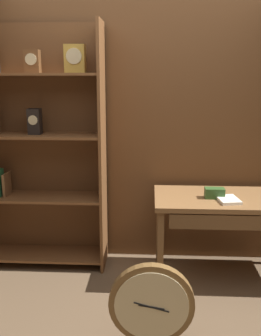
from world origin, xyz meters
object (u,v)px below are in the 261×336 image
object	(u,v)px
toolbox_small	(215,193)
open_repair_manual	(228,200)
workbench	(243,207)
round_clock_large	(151,306)
bookshelf	(35,146)

from	to	relation	value
toolbox_small	open_repair_manual	size ratio (longest dim) A/B	0.74
workbench	toolbox_small	bearing A→B (deg)	-177.73
round_clock_large	open_repair_manual	bearing A→B (deg)	53.21
workbench	round_clock_large	bearing A→B (deg)	-129.92
workbench	bookshelf	bearing A→B (deg)	172.33
toolbox_small	open_repair_manual	bearing A→B (deg)	-38.41
bookshelf	toolbox_small	world-z (taller)	bookshelf
round_clock_large	workbench	bearing A→B (deg)	50.08
toolbox_small	workbench	bearing A→B (deg)	2.27
workbench	open_repair_manual	world-z (taller)	open_repair_manual
workbench	open_repair_manual	size ratio (longest dim) A/B	6.79
workbench	round_clock_large	size ratio (longest dim) A/B	2.51
bookshelf	workbench	size ratio (longest dim) A/B	1.47
open_repair_manual	workbench	bearing A→B (deg)	22.30
bookshelf	toolbox_small	xyz separation A→B (m)	(1.59, -0.26, -0.33)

